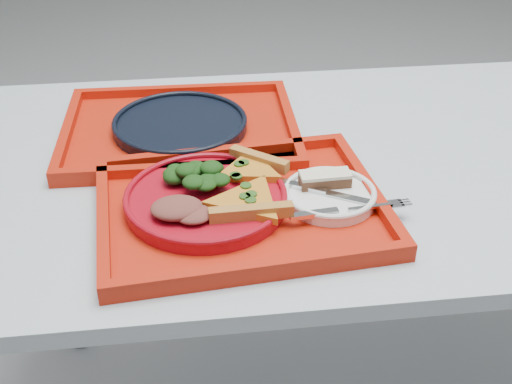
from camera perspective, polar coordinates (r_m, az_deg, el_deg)
table at (r=1.27m, az=11.85°, el=0.63°), size 1.60×0.80×0.75m
tray_main at (r=1.03m, az=-1.37°, el=-1.58°), size 0.48×0.39×0.01m
tray_far at (r=1.27m, az=-6.71°, el=5.32°), size 0.46×0.36×0.01m
dinner_plate at (r=1.03m, az=-4.48°, el=-0.78°), size 0.26×0.26×0.02m
side_plate at (r=1.05m, az=6.54°, el=-0.44°), size 0.15×0.15×0.01m
navy_plate at (r=1.26m, az=-6.76°, el=5.89°), size 0.26×0.26×0.02m
pizza_slice_a at (r=1.00m, az=-0.71°, el=-0.62°), size 0.13×0.15×0.02m
pizza_slice_b at (r=1.08m, az=-0.59°, el=2.19°), size 0.16×0.17×0.02m
salad_heap at (r=1.05m, az=-5.42°, el=1.78°), size 0.09×0.08×0.04m
meat_portion at (r=0.98m, az=-7.06°, el=-1.42°), size 0.08×0.06×0.02m
dessert_bar at (r=1.06m, az=6.15°, el=1.17°), size 0.08×0.04×0.02m
knife at (r=1.04m, az=7.08°, el=-0.16°), size 0.17×0.11×0.01m
fork at (r=1.00m, az=8.10°, el=-1.55°), size 0.19×0.04×0.01m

